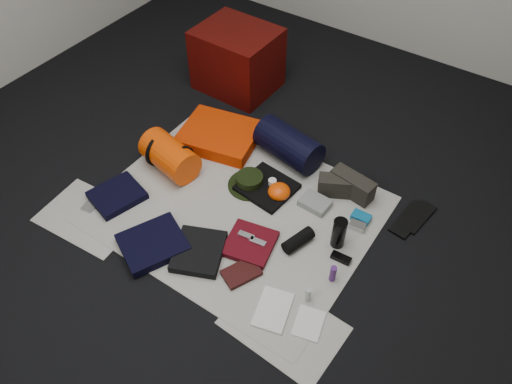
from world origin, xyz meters
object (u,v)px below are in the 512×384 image
Objects in this scene: red_cabinet at (237,59)px; sleeping_pad at (220,135)px; compact_camera at (357,226)px; paperback_book at (241,273)px; navy_duffel at (289,145)px; water_bottle at (339,233)px; stuff_sack at (170,156)px.

sleeping_pad is at bearing -64.31° from red_cabinet.
red_cabinet is 1.62m from compact_camera.
red_cabinet is at bearing 151.35° from paperback_book.
navy_duffel is at bearing 131.73° from paperback_book.
compact_camera is (1.13, -0.17, -0.03)m from sleeping_pad.
navy_duffel is at bearing 143.37° from water_bottle.
compact_camera is (0.04, 0.17, -0.08)m from water_bottle.
stuff_sack is 0.86× the size of navy_duffel.
compact_camera is at bearing 84.95° from paperback_book.
sleeping_pad is 0.41m from stuff_sack.
stuff_sack is 1.89× the size of paperback_book.
stuff_sack is 1.89× the size of water_bottle.
navy_duffel is 0.76m from water_bottle.
water_bottle is at bearing 2.90° from stuff_sack.
sleeping_pad is at bearing -155.63° from navy_duffel.
navy_duffel is (0.76, -0.49, -0.12)m from red_cabinet.
paperback_book is (-0.38, -0.65, -0.00)m from compact_camera.
red_cabinet is 6.11× the size of compact_camera.
navy_duffel reaches higher than compact_camera.
red_cabinet reaches higher than paperback_book.
paperback_book is at bearing -47.07° from sleeping_pad.
water_bottle is (0.61, -0.45, -0.01)m from navy_duffel.
stuff_sack reaches higher than paperback_book.
navy_duffel is (0.58, 0.51, 0.00)m from stuff_sack.
stuff_sack is at bearing -177.10° from water_bottle.
stuff_sack is at bearing -127.86° from navy_duffel.
stuff_sack reaches higher than water_bottle.
sleeping_pad is 1.16× the size of navy_duffel.
red_cabinet reaches higher than sleeping_pad.
water_bottle is 0.19m from compact_camera.
stuff_sack is 1.26m from compact_camera.
red_cabinet is 0.91m from navy_duffel.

